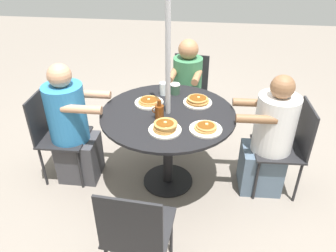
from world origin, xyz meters
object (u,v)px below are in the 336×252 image
(pancake_plate_b, at_px, (165,127))
(pancake_plate_c, at_px, (149,102))
(patio_chair_north, at_px, (288,144))
(drinking_glass_a, at_px, (164,89))
(diner_south, at_px, (72,129))
(pancake_plate_a, at_px, (198,101))
(pancake_plate_d, at_px, (206,128))
(patio_chair_west, at_px, (136,231))
(coffee_cup, at_px, (175,89))
(patio_chair_south, at_px, (55,131))
(syrup_bottle, at_px, (159,112))
(diner_east, at_px, (187,93))
(patio_chair_east, at_px, (189,89))
(patio_table, at_px, (168,125))
(diner_north, at_px, (269,141))

(pancake_plate_b, distance_m, pancake_plate_c, 0.47)
(patio_chair_north, height_order, drinking_glass_a, drinking_glass_a)
(diner_south, xyz_separation_m, pancake_plate_a, (-1.11, -0.21, 0.25))
(drinking_glass_a, bearing_deg, pancake_plate_d, 125.01)
(patio_chair_west, relative_size, drinking_glass_a, 7.41)
(patio_chair_west, xyz_separation_m, pancake_plate_a, (-0.31, -1.24, 0.28))
(pancake_plate_d, bearing_deg, patio_chair_west, 63.79)
(coffee_cup, distance_m, drinking_glass_a, 0.11)
(patio_chair_south, bearing_deg, coffee_cup, 108.97)
(patio_chair_north, distance_m, diner_south, 1.91)
(pancake_plate_a, height_order, syrup_bottle, syrup_bottle)
(pancake_plate_a, bearing_deg, pancake_plate_c, 7.57)
(diner_east, height_order, drinking_glass_a, diner_east)
(patio_chair_east, xyz_separation_m, pancake_plate_a, (-0.12, 0.84, 0.28))
(diner_east, height_order, pancake_plate_c, diner_east)
(pancake_plate_d, height_order, drinking_glass_a, drinking_glass_a)
(diner_south, height_order, pancake_plate_a, diner_south)
(pancake_plate_b, height_order, coffee_cup, coffee_cup)
(patio_chair_north, relative_size, patio_chair_south, 1.00)
(diner_south, height_order, pancake_plate_c, diner_south)
(patio_table, xyz_separation_m, patio_chair_west, (0.07, 1.04, -0.13))
(pancake_plate_d, bearing_deg, diner_south, -10.78)
(patio_table, distance_m, patio_chair_south, 1.05)
(patio_table, bearing_deg, coffee_cup, -93.40)
(patio_table, bearing_deg, pancake_plate_c, -37.57)
(syrup_bottle, bearing_deg, pancake_plate_a, -134.20)
(pancake_plate_d, relative_size, drinking_glass_a, 2.19)
(patio_chair_north, xyz_separation_m, diner_north, (0.17, 0.01, 0.02))
(pancake_plate_c, bearing_deg, patio_chair_west, 95.40)
(patio_chair_west, xyz_separation_m, syrup_bottle, (-0.02, -0.93, 0.33))
(diner_north, bearing_deg, coffee_cup, 66.34)
(diner_north, bearing_deg, patio_chair_east, 34.60)
(pancake_plate_a, distance_m, pancake_plate_b, 0.54)
(patio_table, height_order, patio_chair_south, patio_chair_south)
(patio_table, bearing_deg, diner_south, 0.58)
(patio_chair_south, bearing_deg, patio_table, 90.00)
(patio_chair_east, bearing_deg, syrup_bottle, 87.71)
(patio_table, bearing_deg, patio_chair_west, 85.92)
(diner_north, bearing_deg, syrup_bottle, 96.35)
(patio_chair_north, distance_m, diner_east, 1.25)
(diner_north, height_order, patio_chair_west, diner_north)
(patio_chair_east, xyz_separation_m, diner_south, (0.99, 1.04, 0.03))
(patio_table, xyz_separation_m, coffee_cup, (-0.02, -0.37, 0.18))
(patio_chair_west, bearing_deg, patio_table, 90.00)
(patio_chair_south, bearing_deg, pancake_plate_c, 99.59)
(patio_chair_east, xyz_separation_m, drinking_glass_a, (0.20, 0.70, 0.32))
(patio_chair_south, relative_size, diner_south, 0.75)
(diner_north, height_order, pancake_plate_b, diner_north)
(patio_chair_north, bearing_deg, coffee_cup, 69.99)
(patio_chair_north, xyz_separation_m, pancake_plate_b, (1.03, 0.33, 0.29))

